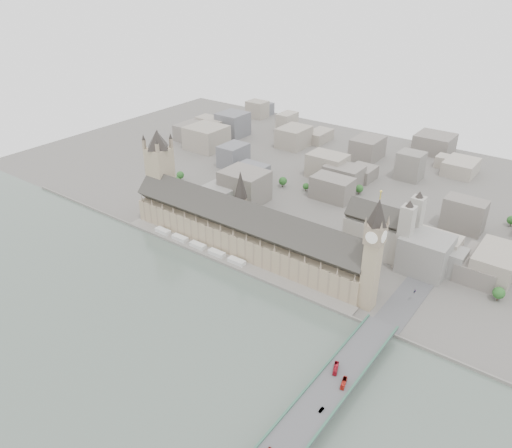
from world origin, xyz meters
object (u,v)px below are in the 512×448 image
Objects in this scene: westminster_abbey at (382,231)px; red_bus_north at (336,368)px; car_silver at (321,410)px; red_bus_south at (344,383)px; car_approach at (415,291)px; elizabeth_tower at (374,247)px; westminster_bridge at (338,383)px; palace_of_westminster at (245,230)px; victoria_tower at (160,170)px.

westminster_abbey is 184.23m from red_bus_north.
car_silver is at bearing -75.32° from westminster_abbey.
westminster_abbey reaches higher than red_bus_south.
car_approach is at bearing -45.57° from westminster_abbey.
westminster_bridge is (24.00, -95.50, -52.96)m from elizabeth_tower.
palace_of_westminster reaches higher than red_bus_south.
westminster_bridge is at bearing 102.01° from car_silver.
car_silver is (-1.06, -27.55, -0.78)m from red_bus_south.
victoria_tower is 23.03× the size of car_approach.
westminster_abbey is 6.11× the size of red_bus_south.
elizabeth_tower reaches higher than red_bus_south.
palace_of_westminster is 23.79× the size of red_bus_south.
car_silver is at bearing -107.06° from red_bus_south.
victoria_tower is at bearing 158.22° from westminster_bridge.
palace_of_westminster reaches higher than car_approach.
car_silver is (28.94, -126.84, -47.07)m from elizabeth_tower.
red_bus_south reaches higher than car_approach.
westminster_abbey is 5.64× the size of red_bus_north.
victoria_tower is 293.04m from car_approach.
car_silver is (9.53, -36.06, -0.91)m from red_bus_north.
elizabeth_tower reaches higher than palace_of_westminster.
victoria_tower is 326.22m from car_silver.
car_silver is (288.94, -144.84, -44.19)m from victoria_tower.
victoria_tower is at bearing 156.42° from car_silver.
westminster_bridge is 190.56m from westminster_abbey.
elizabeth_tower is 138.35m from car_silver.
palace_of_westminster is 2.65× the size of victoria_tower.
westminster_bridge is 9.46m from red_bus_north.
palace_of_westminster is 134.09m from westminster_abbey.
car_approach is at bearing 6.02° from palace_of_westminster.
car_silver is (56.02, -213.84, -14.06)m from westminster_abbey.
car_approach is (167.44, 17.65, -11.83)m from palace_of_westminster.
car_approach is at bearing 87.50° from westminster_bridge.
red_bus_south is at bearing -73.19° from elizabeth_tower.
red_bus_south is at bearing 90.84° from car_silver.
car_silver is (4.94, -31.34, 5.89)m from westminster_bridge.
westminster_bridge is 26.97× the size of red_bus_north.
victoria_tower is 21.41× the size of car_silver.
red_bus_south is 2.57× the size of car_approach.
red_bus_north is at bearing 107.85° from car_silver.
palace_of_westminster is 2.47× the size of elizabeth_tower.
palace_of_westminster is at bearing 126.44° from red_bus_north.
palace_of_westminster is 21.99× the size of red_bus_north.
red_bus_north is 120.56m from car_approach.
palace_of_westminster is 217.26m from car_silver.
red_bus_south is (6.00, -3.79, 6.68)m from westminster_bridge.
red_bus_north is 13.58m from red_bus_south.
westminster_abbey is (110.92, 75.30, 2.38)m from palace_of_westminster.
westminster_bridge is at bearing -33.49° from palace_of_westminster.
westminster_bridge is at bearing -66.29° from red_bus_north.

